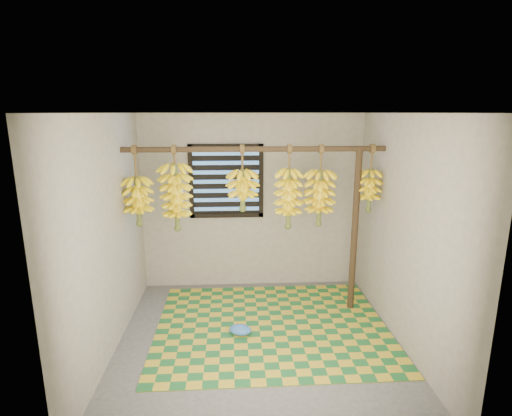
{
  "coord_description": "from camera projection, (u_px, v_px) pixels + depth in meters",
  "views": [
    {
      "loc": [
        -0.24,
        -3.84,
        2.4
      ],
      "look_at": [
        0.0,
        0.55,
        1.35
      ],
      "focal_mm": 28.0,
      "sensor_mm": 36.0,
      "label": 1
    }
  ],
  "objects": [
    {
      "name": "banana_bunch_c",
      "position": [
        243.0,
        190.0,
        4.61
      ],
      "size": [
        0.35,
        0.35,
        0.76
      ],
      "color": "brown",
      "rests_on": "hanging_pole"
    },
    {
      "name": "banana_bunch_f",
      "position": [
        370.0,
        190.0,
        4.7
      ],
      "size": [
        0.26,
        0.26,
        0.8
      ],
      "color": "brown",
      "rests_on": "hanging_pole"
    },
    {
      "name": "banana_bunch_b",
      "position": [
        176.0,
        197.0,
        4.59
      ],
      "size": [
        0.36,
        0.36,
        0.99
      ],
      "color": "brown",
      "rests_on": "hanging_pole"
    },
    {
      "name": "ceiling",
      "position": [
        259.0,
        112.0,
        3.74
      ],
      "size": [
        3.0,
        3.0,
        0.01
      ],
      "primitive_type": "cube",
      "color": "silver",
      "rests_on": "wall_back"
    },
    {
      "name": "woven_mat",
      "position": [
        272.0,
        326.0,
        4.61
      ],
      "size": [
        2.64,
        2.12,
        0.01
      ],
      "primitive_type": "cube",
      "rotation": [
        0.0,
        0.0,
        0.01
      ],
      "color": "#1C5F2C",
      "rests_on": "floor"
    },
    {
      "name": "banana_bunch_d",
      "position": [
        288.0,
        199.0,
        4.67
      ],
      "size": [
        0.31,
        0.31,
        0.98
      ],
      "color": "brown",
      "rests_on": "hanging_pole"
    },
    {
      "name": "banana_bunch_e",
      "position": [
        319.0,
        198.0,
        4.69
      ],
      "size": [
        0.37,
        0.37,
        0.95
      ],
      "color": "brown",
      "rests_on": "hanging_pole"
    },
    {
      "name": "support_post",
      "position": [
        355.0,
        232.0,
        4.81
      ],
      "size": [
        0.08,
        0.08,
        2.0
      ],
      "primitive_type": "cylinder",
      "color": "#3D2F1C",
      "rests_on": "floor"
    },
    {
      "name": "banana_bunch_a",
      "position": [
        138.0,
        201.0,
        4.58
      ],
      "size": [
        0.34,
        0.34,
        0.92
      ],
      "color": "brown",
      "rests_on": "hanging_pole"
    },
    {
      "name": "wall_right",
      "position": [
        405.0,
        233.0,
        4.1
      ],
      "size": [
        0.01,
        3.0,
        2.4
      ],
      "primitive_type": "cube",
      "color": "gray",
      "rests_on": "floor"
    },
    {
      "name": "hanging_pole",
      "position": [
        255.0,
        149.0,
        4.51
      ],
      "size": [
        3.0,
        0.06,
        0.06
      ],
      "primitive_type": "cylinder",
      "rotation": [
        0.0,
        1.57,
        0.0
      ],
      "color": "#3D2F1C",
      "rests_on": "wall_left"
    },
    {
      "name": "wall_left",
      "position": [
        107.0,
        238.0,
        3.94
      ],
      "size": [
        0.01,
        3.0,
        2.4
      ],
      "primitive_type": "cube",
      "color": "gray",
      "rests_on": "floor"
    },
    {
      "name": "plastic_bag",
      "position": [
        240.0,
        330.0,
        4.41
      ],
      "size": [
        0.3,
        0.25,
        0.1
      ],
      "primitive_type": "ellipsoid",
      "rotation": [
        0.0,
        0.0,
        -0.3
      ],
      "color": "#346BC2",
      "rests_on": "woven_mat"
    },
    {
      "name": "window",
      "position": [
        226.0,
        181.0,
        5.36
      ],
      "size": [
        1.0,
        0.04,
        1.0
      ],
      "color": "black",
      "rests_on": "wall_back"
    },
    {
      "name": "floor",
      "position": [
        259.0,
        342.0,
        4.3
      ],
      "size": [
        3.0,
        3.0,
        0.01
      ],
      "primitive_type": "cube",
      "color": "#4C4C4C",
      "rests_on": "ground"
    },
    {
      "name": "wall_back",
      "position": [
        252.0,
        202.0,
        5.48
      ],
      "size": [
        3.0,
        0.01,
        2.4
      ],
      "primitive_type": "cube",
      "color": "gray",
      "rests_on": "floor"
    }
  ]
}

